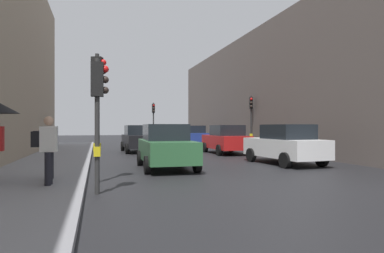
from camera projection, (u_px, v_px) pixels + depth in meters
ground_plane at (291, 185)px, 9.47m from camera, size 120.00×120.00×0.00m
sidewalk_kerb at (48, 167)px, 13.29m from camera, size 3.14×40.00×0.16m
building_facade_right at (317, 93)px, 26.75m from camera, size 12.00×33.94×8.70m
traffic_light_far_median at (153, 116)px, 31.52m from camera, size 0.24×0.43×3.91m
traffic_light_near_left at (98, 100)px, 8.25m from camera, size 0.43×0.25×3.34m
traffic_light_mid_street at (251, 113)px, 23.86m from camera, size 0.33×0.45×3.88m
traffic_light_near_right at (98, 94)px, 9.96m from camera, size 0.45×0.33×3.83m
car_silver_hatchback at (171, 134)px, 36.09m from camera, size 2.07×4.23×1.76m
car_dark_suv at (139, 139)px, 22.13m from camera, size 2.12×4.25×1.76m
car_red_sedan at (226, 139)px, 20.67m from camera, size 2.06×4.22×1.76m
car_blue_van at (193, 136)px, 29.53m from camera, size 2.03×4.21×1.76m
car_green_estate at (166, 146)px, 13.32m from camera, size 2.11×4.25×1.76m
car_white_compact at (285, 144)px, 14.89m from camera, size 2.25×4.32×1.76m
pedestrian_with_grey_backpack at (48, 144)px, 9.56m from camera, size 0.65×0.44×1.77m
pedestrian_with_black_backpack at (47, 146)px, 8.63m from camera, size 0.62×0.36×1.77m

